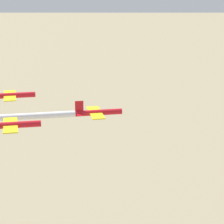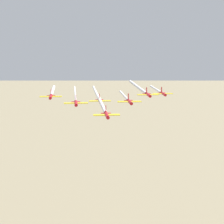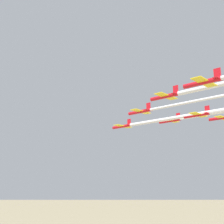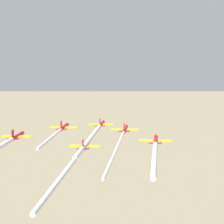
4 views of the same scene
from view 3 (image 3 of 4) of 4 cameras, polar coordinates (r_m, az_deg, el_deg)
jet_0 at (r=139.00m, az=1.92°, el=-2.62°), size 9.10×9.00×3.46m
jet_1 at (r=120.04m, az=5.22°, el=0.09°), size 9.10×9.00×3.46m
jet_2 at (r=137.33m, az=10.65°, el=-1.56°), size 9.10×9.00×3.46m
jet_3 at (r=101.51m, az=9.75°, el=2.86°), size 9.10×9.00×3.46m
jet_4 at (r=119.06m, az=15.41°, el=-0.49°), size 9.10×9.00×3.46m
jet_5 at (r=138.64m, az=19.42°, el=-1.02°), size 9.10×9.00×3.46m
jet_6 at (r=83.48m, az=16.36°, el=5.27°), size 9.10×9.00×3.46m
smoke_trail_0 at (r=122.69m, az=12.20°, el=-0.92°), size 36.77×33.04×1.38m
smoke_trail_1 at (r=110.02m, az=13.08°, el=1.59°), size 21.79×19.60×0.94m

